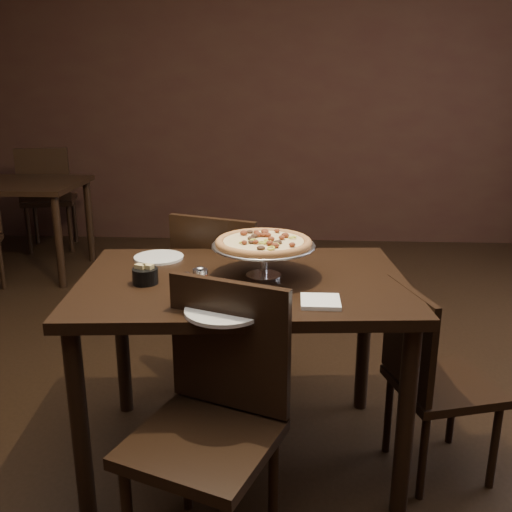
{
  "coord_description": "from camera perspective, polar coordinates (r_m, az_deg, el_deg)",
  "views": [
    {
      "loc": [
        0.16,
        -2.26,
        1.56
      ],
      "look_at": [
        0.03,
        -0.06,
        0.89
      ],
      "focal_mm": 40.0,
      "sensor_mm": 36.0,
      "label": 1
    }
  ],
  "objects": [
    {
      "name": "packet_caddy",
      "position": [
        2.26,
        -11.03,
        -1.9
      ],
      "size": [
        0.1,
        0.1,
        0.08
      ],
      "rotation": [
        0.0,
        0.0,
        -0.39
      ],
      "color": "black",
      "rests_on": "dining_table"
    },
    {
      "name": "pepper_flake_shaker",
      "position": [
        2.14,
        -5.59,
        -2.38
      ],
      "size": [
        0.06,
        0.06,
        0.1
      ],
      "color": "#942B0D",
      "rests_on": "dining_table"
    },
    {
      "name": "room",
      "position": [
        2.29,
        0.94,
        12.84
      ],
      "size": [
        6.04,
        7.04,
        2.84
      ],
      "color": "black",
      "rests_on": "ground"
    },
    {
      "name": "parmesan_shaker",
      "position": [
        2.07,
        -6.94,
        -3.02
      ],
      "size": [
        0.06,
        0.06,
        0.1
      ],
      "color": "beige",
      "rests_on": "dining_table"
    },
    {
      "name": "dining_table",
      "position": [
        2.32,
        -1.31,
        -4.77
      ],
      "size": [
        1.37,
        0.97,
        0.82
      ],
      "rotation": [
        0.0,
        0.0,
        0.08
      ],
      "color": "black",
      "rests_on": "ground"
    },
    {
      "name": "bg_chair_far",
      "position": [
        5.81,
        -20.1,
        5.77
      ],
      "size": [
        0.57,
        0.57,
        1.0
      ],
      "rotation": [
        0.0,
        0.0,
        3.38
      ],
      "color": "black",
      "rests_on": "ground"
    },
    {
      "name": "background_table",
      "position": [
        5.21,
        -23.77,
        5.67
      ],
      "size": [
        1.25,
        0.84,
        0.78
      ],
      "color": "black",
      "rests_on": "ground"
    },
    {
      "name": "chair_side",
      "position": [
        2.43,
        17.02,
        -11.3
      ],
      "size": [
        0.47,
        0.47,
        0.82
      ],
      "rotation": [
        0.0,
        0.0,
        1.85
      ],
      "color": "black",
      "rests_on": "ground"
    },
    {
      "name": "chair_far",
      "position": [
        2.9,
        -3.07,
        -4.09
      ],
      "size": [
        0.58,
        0.58,
        0.96
      ],
      "rotation": [
        0.0,
        0.0,
        2.79
      ],
      "color": "black",
      "rests_on": "ground"
    },
    {
      "name": "serving_spatula",
      "position": [
        2.19,
        1.81,
        0.61
      ],
      "size": [
        0.16,
        0.16,
        0.02
      ],
      "rotation": [
        0.0,
        0.0,
        -0.67
      ],
      "color": "silver",
      "rests_on": "pizza_stand"
    },
    {
      "name": "pizza_stand",
      "position": [
        2.27,
        0.76,
        1.3
      ],
      "size": [
        0.42,
        0.42,
        0.17
      ],
      "color": "silver",
      "rests_on": "dining_table"
    },
    {
      "name": "chair_near",
      "position": [
        1.96,
        -4.34,
        -15.47
      ],
      "size": [
        0.57,
        0.57,
        0.94
      ],
      "rotation": [
        0.0,
        0.0,
        -0.37
      ],
      "color": "black",
      "rests_on": "ground"
    },
    {
      "name": "napkin_stack",
      "position": [
        2.04,
        6.46,
        -4.55
      ],
      "size": [
        0.14,
        0.14,
        0.01
      ],
      "primitive_type": "cube",
      "rotation": [
        0.0,
        0.0,
        -0.01
      ],
      "color": "white",
      "rests_on": "dining_table"
    },
    {
      "name": "plate_left",
      "position": [
        2.58,
        -9.7,
        -0.14
      ],
      "size": [
        0.22,
        0.22,
        0.01
      ],
      "primitive_type": "cylinder",
      "color": "white",
      "rests_on": "dining_table"
    },
    {
      "name": "plate_near",
      "position": [
        1.95,
        -3.17,
        -5.49
      ],
      "size": [
        0.27,
        0.27,
        0.01
      ],
      "primitive_type": "cylinder",
      "color": "white",
      "rests_on": "dining_table"
    }
  ]
}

